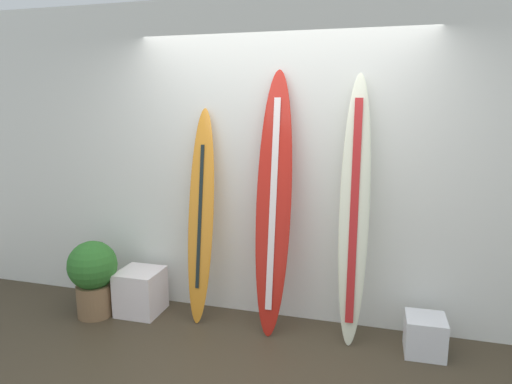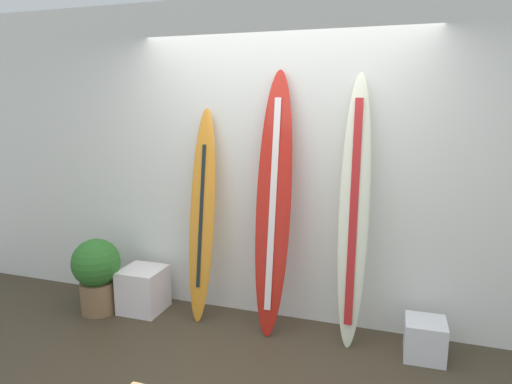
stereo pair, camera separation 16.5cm
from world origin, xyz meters
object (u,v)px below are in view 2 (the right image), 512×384
Objects in this scene: display_block_left at (143,289)px; display_block_center at (425,339)px; surfboard_sunset at (202,218)px; surfboard_crimson at (273,204)px; potted_plant at (97,272)px; surfboard_ivory at (354,212)px.

display_block_left is 1.31× the size of display_block_center.
display_block_left is at bearing -171.89° from surfboard_sunset.
display_block_left is at bearing 179.53° from display_block_center.
display_block_left is (-0.58, -0.08, -0.72)m from surfboard_sunset.
potted_plant is (-1.62, -0.23, -0.70)m from surfboard_crimson.
display_block_center is 2.88m from potted_plant.
surfboard_ivory is 2.39m from potted_plant.
potted_plant is (-0.96, -0.25, -0.52)m from surfboard_sunset.
surfboard_crimson is 0.66m from surfboard_ivory.
display_block_center is at bearing -3.93° from surfboard_crimson.
surfboard_ivory reaches higher than display_block_left.
potted_plant is at bearing -173.98° from surfboard_ivory.
display_block_left is 2.49m from display_block_center.
surfboard_sunset is 4.61× the size of display_block_left.
surfboard_sunset is at bearing 178.40° from surfboard_crimson.
surfboard_crimson is 3.13× the size of potted_plant.
surfboard_sunset is 0.69m from surfboard_crimson.
surfboard_crimson reaches higher than surfboard_ivory.
surfboard_sunset reaches higher than display_block_left.
surfboard_ivory reaches higher than potted_plant.
surfboard_crimson is 1.56m from display_block_center.
surfboard_ivory is at bearing 2.17° from display_block_left.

